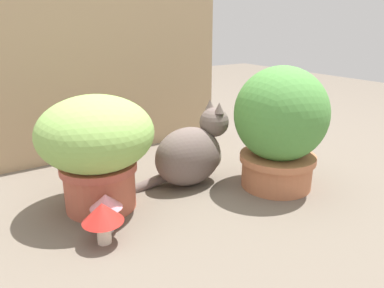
{
  "coord_description": "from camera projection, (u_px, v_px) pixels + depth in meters",
  "views": [
    {
      "loc": [
        -0.58,
        -1.03,
        0.59
      ],
      "look_at": [
        0.1,
        -0.02,
        0.18
      ],
      "focal_mm": 34.69,
      "sensor_mm": 36.0,
      "label": 1
    }
  ],
  "objects": [
    {
      "name": "mushroom_ornament_red",
      "position": [
        103.0,
        215.0,
        1.0
      ],
      "size": [
        0.11,
        0.11,
        0.12
      ],
      "color": "beige",
      "rests_on": "ground"
    },
    {
      "name": "cardboard_backdrop",
      "position": [
        112.0,
        64.0,
        1.63
      ],
      "size": [
        1.08,
        0.03,
        0.8
      ],
      "primitive_type": "cube",
      "color": "tan",
      "rests_on": "ground"
    },
    {
      "name": "leafy_planter",
      "position": [
        280.0,
        126.0,
        1.31
      ],
      "size": [
        0.33,
        0.33,
        0.44
      ],
      "color": "#B76D49",
      "rests_on": "ground"
    },
    {
      "name": "ground_plane",
      "position": [
        166.0,
        196.0,
        1.3
      ],
      "size": [
        6.0,
        6.0,
        0.0
      ],
      "primitive_type": "plane",
      "color": "#665B4F"
    },
    {
      "name": "grass_planter",
      "position": [
        97.0,
        145.0,
        1.16
      ],
      "size": [
        0.36,
        0.36,
        0.37
      ],
      "color": "#B65943",
      "rests_on": "ground"
    },
    {
      "name": "cat",
      "position": [
        192.0,
        153.0,
        1.37
      ],
      "size": [
        0.38,
        0.18,
        0.32
      ],
      "color": "#665650",
      "rests_on": "ground"
    },
    {
      "name": "mushroom_ornament_pink",
      "position": [
        106.0,
        205.0,
        1.06
      ],
      "size": [
        0.09,
        0.09,
        0.12
      ],
      "color": "silver",
      "rests_on": "ground"
    }
  ]
}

